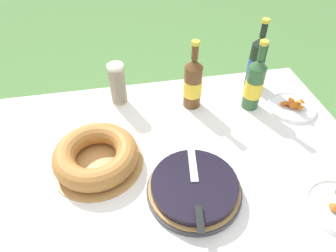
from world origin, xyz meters
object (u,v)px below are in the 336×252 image
(serving_knife, at_px, (197,189))
(cider_bottle_green, at_px, (255,84))
(cup_stack, at_px, (118,85))
(juice_bottle_red, at_px, (257,62))
(berry_tart, at_px, (195,188))
(snack_plate_near, at_px, (293,106))
(cider_bottle_amber, at_px, (193,83))
(bundt_cake, at_px, (97,156))

(serving_knife, bearing_deg, cider_bottle_green, -31.39)
(cup_stack, xyz_separation_m, juice_bottle_red, (0.65, 0.02, 0.03))
(berry_tart, height_order, snack_plate_near, snack_plate_near)
(cider_bottle_green, height_order, snack_plate_near, cider_bottle_green)
(berry_tart, distance_m, snack_plate_near, 0.65)
(serving_knife, relative_size, cider_bottle_amber, 1.18)
(bundt_cake, xyz_separation_m, cider_bottle_green, (0.69, 0.22, 0.08))
(cup_stack, height_order, juice_bottle_red, juice_bottle_red)
(serving_knife, distance_m, cider_bottle_green, 0.57)
(serving_knife, distance_m, cup_stack, 0.61)
(serving_knife, distance_m, bundt_cake, 0.39)
(cup_stack, bearing_deg, cider_bottle_amber, -13.18)
(bundt_cake, xyz_separation_m, snack_plate_near, (0.87, 0.16, -0.03))
(berry_tart, bearing_deg, cider_bottle_green, 48.21)
(cup_stack, relative_size, snack_plate_near, 0.95)
(berry_tart, xyz_separation_m, cider_bottle_amber, (0.11, 0.47, 0.09))
(snack_plate_near, bearing_deg, cider_bottle_green, 163.26)
(cider_bottle_amber, height_order, juice_bottle_red, juice_bottle_red)
(berry_tart, height_order, cup_stack, cup_stack)
(serving_knife, xyz_separation_m, bundt_cake, (-0.32, 0.22, -0.02))
(snack_plate_near, bearing_deg, cup_stack, 166.09)
(cider_bottle_green, bearing_deg, cider_bottle_amber, 167.22)
(serving_knife, height_order, cup_stack, cup_stack)
(serving_knife, relative_size, cider_bottle_green, 1.16)
(juice_bottle_red, relative_size, snack_plate_near, 1.58)
(cider_bottle_green, bearing_deg, juice_bottle_red, 64.47)
(cup_stack, bearing_deg, juice_bottle_red, 1.90)
(cider_bottle_amber, bearing_deg, juice_bottle_red, 16.30)
(cup_stack, relative_size, cider_bottle_amber, 0.64)
(bundt_cake, distance_m, juice_bottle_red, 0.85)
(berry_tart, relative_size, juice_bottle_red, 0.97)
(cider_bottle_green, bearing_deg, serving_knife, -130.20)
(berry_tart, bearing_deg, cup_stack, 111.49)
(bundt_cake, bearing_deg, juice_bottle_red, 26.02)
(cup_stack, distance_m, cider_bottle_green, 0.59)
(berry_tart, relative_size, cider_bottle_green, 1.01)
(berry_tart, height_order, bundt_cake, bundt_cake)
(serving_knife, relative_size, snack_plate_near, 1.77)
(cider_bottle_green, bearing_deg, cup_stack, 167.00)
(bundt_cake, height_order, snack_plate_near, bundt_cake)
(berry_tart, xyz_separation_m, snack_plate_near, (0.55, 0.35, -0.01))
(juice_bottle_red, bearing_deg, cider_bottle_green, -115.53)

